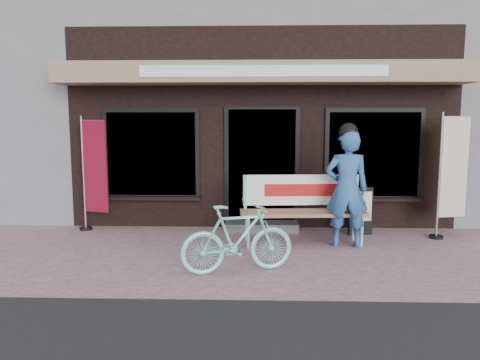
{
  "coord_description": "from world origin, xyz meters",
  "views": [
    {
      "loc": [
        -0.12,
        -6.44,
        2.0
      ],
      "look_at": [
        -0.35,
        0.7,
        1.05
      ],
      "focal_mm": 35.0,
      "sensor_mm": 36.0,
      "label": 1
    }
  ],
  "objects_px": {
    "person": "(347,187)",
    "nobori_red": "(93,172)",
    "menu_stand": "(361,211)",
    "bench": "(302,203)",
    "nobori_cream": "(451,174)",
    "bicycle": "(238,239)"
  },
  "relations": [
    {
      "from": "nobori_cream",
      "to": "menu_stand",
      "type": "xyz_separation_m",
      "value": [
        -1.43,
        0.15,
        -0.66
      ]
    },
    {
      "from": "person",
      "to": "nobori_red",
      "type": "xyz_separation_m",
      "value": [
        -4.26,
        0.89,
        0.1
      ]
    },
    {
      "from": "menu_stand",
      "to": "nobori_red",
      "type": "bearing_deg",
      "value": 165.32
    },
    {
      "from": "bench",
      "to": "bicycle",
      "type": "xyz_separation_m",
      "value": [
        -0.98,
        -1.56,
        -0.19
      ]
    },
    {
      "from": "nobori_red",
      "to": "nobori_cream",
      "type": "distance_m",
      "value": 6.1
    },
    {
      "from": "menu_stand",
      "to": "bench",
      "type": "bearing_deg",
      "value": -167.99
    },
    {
      "from": "bicycle",
      "to": "nobori_cream",
      "type": "xyz_separation_m",
      "value": [
        3.47,
        1.89,
        0.63
      ]
    },
    {
      "from": "bench",
      "to": "nobori_cream",
      "type": "height_order",
      "value": "nobori_cream"
    },
    {
      "from": "menu_stand",
      "to": "bicycle",
      "type": "bearing_deg",
      "value": -147.74
    },
    {
      "from": "nobori_cream",
      "to": "bicycle",
      "type": "bearing_deg",
      "value": -162.77
    },
    {
      "from": "bench",
      "to": "person",
      "type": "bearing_deg",
      "value": -25.37
    },
    {
      "from": "person",
      "to": "nobori_red",
      "type": "height_order",
      "value": "nobori_red"
    },
    {
      "from": "nobori_red",
      "to": "menu_stand",
      "type": "bearing_deg",
      "value": 13.56
    },
    {
      "from": "bench",
      "to": "nobori_red",
      "type": "xyz_separation_m",
      "value": [
        -3.6,
        0.64,
        0.41
      ]
    },
    {
      "from": "bench",
      "to": "nobori_red",
      "type": "bearing_deg",
      "value": 165.74
    },
    {
      "from": "nobori_cream",
      "to": "bench",
      "type": "bearing_deg",
      "value": 176.3
    },
    {
      "from": "bicycle",
      "to": "menu_stand",
      "type": "bearing_deg",
      "value": -61.58
    },
    {
      "from": "person",
      "to": "nobori_cream",
      "type": "bearing_deg",
      "value": 19.12
    },
    {
      "from": "nobori_red",
      "to": "menu_stand",
      "type": "height_order",
      "value": "nobori_red"
    },
    {
      "from": "person",
      "to": "menu_stand",
      "type": "distance_m",
      "value": 0.99
    },
    {
      "from": "bicycle",
      "to": "nobori_cream",
      "type": "bearing_deg",
      "value": -78.06
    },
    {
      "from": "bicycle",
      "to": "nobori_red",
      "type": "distance_m",
      "value": 3.47
    }
  ]
}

